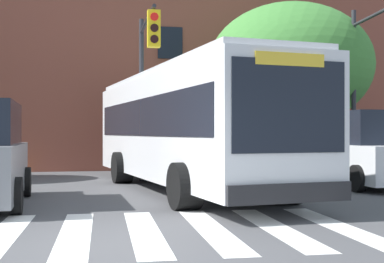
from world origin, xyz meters
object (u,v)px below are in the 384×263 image
city_bus (184,126)px  traffic_light_overhead (146,66)px  traffic_light_near_corner (372,61)px  car_white_far_lane (364,151)px  street_tree_curbside_large (290,66)px

city_bus → traffic_light_overhead: (-0.94, 1.42, 1.89)m
traffic_light_near_corner → car_white_far_lane: bearing=-138.4°
city_bus → traffic_light_near_corner: 6.58m
car_white_far_lane → traffic_light_near_corner: bearing=41.6°
car_white_far_lane → traffic_light_overhead: size_ratio=0.89×
car_white_far_lane → street_tree_curbside_large: (-0.72, 4.12, 3.11)m
city_bus → traffic_light_near_corner: traffic_light_near_corner is taller
street_tree_curbside_large → traffic_light_near_corner: bearing=-69.8°
city_bus → street_tree_curbside_large: 6.80m
city_bus → car_white_far_lane: (5.61, -0.04, -0.75)m
traffic_light_overhead → street_tree_curbside_large: (5.83, 2.66, 0.48)m
city_bus → traffic_light_overhead: size_ratio=2.24×
city_bus → traffic_light_overhead: bearing=123.4°
street_tree_curbside_large → car_white_far_lane: bearing=-80.1°
city_bus → street_tree_curbside_large: street_tree_curbside_large is taller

